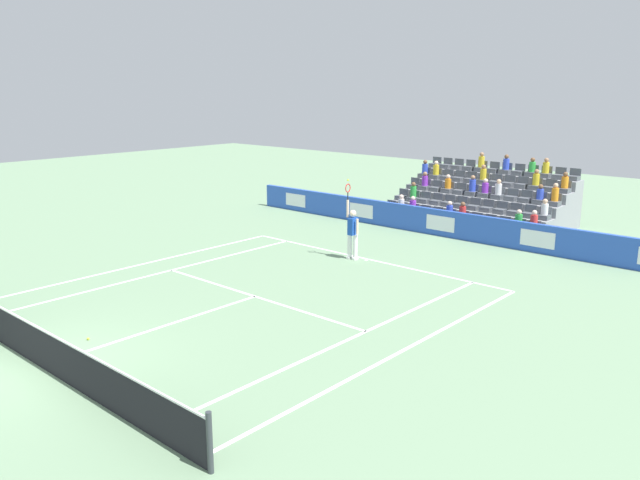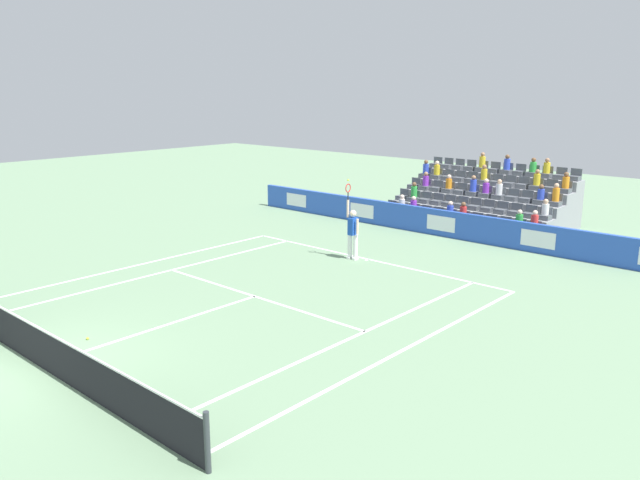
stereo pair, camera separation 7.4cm
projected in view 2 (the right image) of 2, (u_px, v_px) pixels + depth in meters
ground_plane at (39, 366)px, 13.97m from camera, size 80.00×80.00×0.00m
line_baseline at (369, 259)px, 22.56m from camera, size 10.97×0.10×0.01m
line_service at (255, 296)px, 18.59m from camera, size 8.23×0.10×0.01m
line_centre_service at (162, 326)px, 16.28m from camera, size 0.10×6.40×0.01m
line_singles_sideline_left at (160, 273)px, 20.93m from camera, size 0.10×11.89×0.01m
line_singles_sideline_right at (354, 337)px, 15.59m from camera, size 0.10×11.89×0.01m
line_doubles_sideline_left at (137, 265)px, 21.82m from camera, size 0.10×11.89×0.01m
line_doubles_sideline_right at (400, 352)px, 14.70m from camera, size 0.10×11.89×0.01m
line_centre_mark at (367, 260)px, 22.49m from camera, size 0.10×0.20×0.01m
sponsor_barrier at (442, 223)px, 25.99m from camera, size 20.56×0.22×1.08m
tennis_net at (37, 345)px, 13.85m from camera, size 11.97×0.10×1.07m
tennis_player at (353, 232)px, 22.39m from camera, size 0.53×0.38×2.85m
stadium_stand at (484, 204)px, 28.49m from camera, size 7.44×4.75×3.01m
loose_tennis_ball at (88, 338)px, 15.40m from camera, size 0.07×0.07×0.07m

